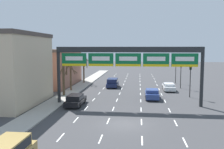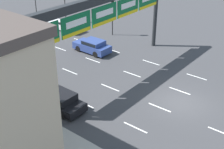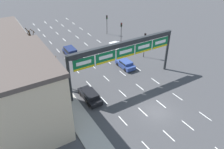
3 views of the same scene
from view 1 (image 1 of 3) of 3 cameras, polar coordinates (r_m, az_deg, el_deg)
The scene contains 15 objects.
ground_plane at distance 24.24m, azimuth 2.79°, elevation -11.34°, with size 220.00×220.00×0.00m, color #3D3D3F.
sidewalk_left at distance 26.55m, azimuth -18.82°, elevation -9.93°, with size 2.80×110.00×0.15m.
lane_dashes at distance 37.32m, azimuth 4.01°, elevation -5.13°, with size 10.02×67.00×0.01m.
sign_gantry at distance 31.35m, azimuth 3.73°, elevation 3.98°, with size 18.53×0.70×7.41m.
building_far at distance 50.61m, azimuth -14.60°, elevation 1.65°, with size 10.48×15.02×7.01m.
car_white at distance 43.80m, azimuth 12.83°, elevation -2.69°, with size 1.83×4.78×1.26m.
car_black at distance 31.97m, azimuth -8.36°, elevation -5.71°, with size 1.86×4.85×1.41m.
car_blue at distance 36.17m, azimuth 9.11°, elevation -4.34°, with size 1.87×4.21×1.41m.
suv_navy at distance 46.21m, azimuth 0.13°, elevation -1.81°, with size 1.99×4.37×1.63m.
traffic_light_near_gantry at distance 38.16m, azimuth 17.49°, elevation 0.23°, with size 0.30×0.35×5.00m.
traffic_light_mid_block at distance 46.31m, azimuth 15.48°, elevation 1.05°, with size 0.30×0.35×4.73m.
traffic_light_far_end at distance 52.65m, azimuth 14.39°, elevation 1.68°, with size 0.30×0.35×4.75m.
tree_bare_closest at distance 51.21m, azimuth -6.45°, elevation 1.50°, with size 2.22×1.98×5.68m.
tree_bare_second at distance 38.00m, azimuth -10.95°, elevation -0.69°, with size 1.33×1.19×5.39m.
tree_bare_third at distance 42.54m, azimuth -9.50°, elevation -0.07°, with size 2.20×2.18×4.73m.
Camera 1 is at (1.32, -23.09, 7.25)m, focal length 40.00 mm.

